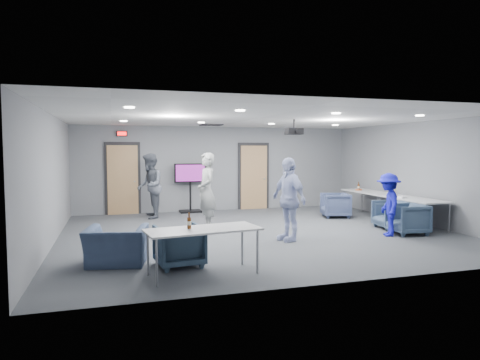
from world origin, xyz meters
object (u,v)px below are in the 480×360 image
object	(u,v)px
tv_stand	(190,185)
person_d	(388,205)
bottle_right	(359,187)
person_b	(150,186)
table_right_b	(412,200)
person_c	(288,199)
table_front_left	(203,232)
chair_front_a	(179,246)
chair_right_c	(407,219)
chair_front_b	(117,246)
person_a	(207,191)
chair_right_b	(392,215)
bottle_front	(189,223)
table_right_a	(369,193)
chair_right_a	(335,205)
projector	(294,131)

from	to	relation	value
tv_stand	person_d	bearing A→B (deg)	-53.53
bottle_right	person_b	bearing A→B (deg)	170.91
person_b	table_right_b	world-z (taller)	person_b
person_c	table_front_left	size ratio (longest dim) A/B	0.97
person_c	chair_front_a	size ratio (longest dim) A/B	2.33
chair_right_c	chair_front_b	xyz separation A→B (m)	(-6.51, -0.82, -0.03)
person_a	bottle_right	bearing A→B (deg)	99.50
chair_right_b	chair_front_b	bearing A→B (deg)	-70.31
person_a	person_c	size ratio (longest dim) A/B	1.05
person_b	bottle_front	xyz separation A→B (m)	(0.11, -5.87, -0.11)
table_right_a	table_right_b	size ratio (longest dim) A/B	0.98
table_right_a	chair_right_b	bearing A→B (deg)	161.66
table_front_left	bottle_front	xyz separation A→B (m)	(-0.21, 0.05, 0.14)
person_a	table_right_b	bearing A→B (deg)	73.54
person_c	chair_right_b	world-z (taller)	person_c
person_a	person_c	xyz separation A→B (m)	(1.43, -1.71, -0.05)
table_front_left	table_right_b	bearing A→B (deg)	15.92
person_c	table_right_b	xyz separation A→B (m)	(3.68, 0.62, -0.21)
chair_right_b	tv_stand	xyz separation A→B (m)	(-4.31, 4.20, 0.52)
chair_right_a	bottle_front	world-z (taller)	bottle_front
chair_right_c	table_front_left	xyz separation A→B (m)	(-5.21, -1.82, 0.33)
person_c	projector	world-z (taller)	projector
chair_right_a	tv_stand	bearing A→B (deg)	-103.99
bottle_right	tv_stand	world-z (taller)	tv_stand
chair_front_a	table_right_b	distance (m)	6.57
chair_right_c	table_front_left	size ratio (longest dim) A/B	0.42
chair_right_c	projector	xyz separation A→B (m)	(-2.36, 1.17, 2.05)
person_a	person_d	xyz separation A→B (m)	(3.80, -1.91, -0.23)
table_right_b	tv_stand	xyz separation A→B (m)	(-4.96, 4.14, 0.18)
person_c	bottle_right	size ratio (longest dim) A/B	6.92
chair_front_a	chair_front_b	world-z (taller)	chair_front_a
person_c	chair_front_a	world-z (taller)	person_c
tv_stand	chair_right_c	bearing A→B (deg)	-49.50
person_d	person_c	bearing A→B (deg)	-70.36
chair_right_c	projector	bearing A→B (deg)	-110.58
chair_right_a	table_right_b	distance (m)	2.26
person_c	person_d	size ratio (longest dim) A/B	1.25
chair_right_c	chair_right_b	bearing A→B (deg)	177.53
chair_right_c	bottle_right	xyz separation A→B (m)	(0.66, 3.12, 0.47)
chair_front_b	bottle_front	distance (m)	1.53
person_a	tv_stand	bearing A→B (deg)	172.99
chair_right_a	chair_front_b	bearing A→B (deg)	-44.42
person_b	projector	size ratio (longest dim) A/B	4.71
bottle_front	projector	xyz separation A→B (m)	(3.06, 2.93, 1.58)
person_c	bottle_front	xyz separation A→B (m)	(-2.50, -1.93, -0.07)
bottle_front	person_c	bearing A→B (deg)	37.69
chair_right_a	projector	world-z (taller)	projector
chair_right_a	person_c	bearing A→B (deg)	-29.49
person_b	bottle_right	world-z (taller)	person_b
person_d	bottle_front	world-z (taller)	person_d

